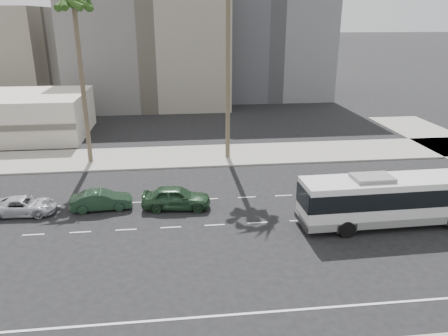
{
  "coord_description": "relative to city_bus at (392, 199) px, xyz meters",
  "views": [
    {
      "loc": [
        -8.45,
        -26.54,
        13.62
      ],
      "look_at": [
        -4.88,
        4.0,
        2.73
      ],
      "focal_mm": 34.57,
      "sensor_mm": 36.0,
      "label": 1
    }
  ],
  "objects": [
    {
      "name": "car_c",
      "position": [
        -25.6,
        4.58,
        -1.27
      ],
      "size": [
        2.29,
        4.68,
        1.28
      ],
      "primitive_type": "imported",
      "rotation": [
        0.0,
        0.0,
        1.53
      ],
      "color": "#B4B4BB",
      "rests_on": "ground"
    },
    {
      "name": "palm_mid",
      "position": [
        -22.81,
        15.85,
        12.51
      ],
      "size": [
        5.19,
        5.19,
        16.02
      ],
      "rotation": [
        0.0,
        0.0,
        -0.27
      ],
      "color": "brown",
      "rests_on": "ground"
    },
    {
      "name": "sidewalk_north",
      "position": [
        -6.03,
        16.7,
        -1.83
      ],
      "size": [
        120.0,
        7.0,
        0.15
      ],
      "primitive_type": "cube",
      "color": "gray",
      "rests_on": "ground"
    },
    {
      "name": "city_bus",
      "position": [
        0.0,
        0.0,
        0.0
      ],
      "size": [
        12.7,
        3.11,
        3.63
      ],
      "rotation": [
        0.0,
        0.0,
        0.02
      ],
      "color": "silver",
      "rests_on": "ground"
    },
    {
      "name": "midrise_beige_west",
      "position": [
        -18.03,
        46.2,
        7.09
      ],
      "size": [
        24.0,
        18.0,
        18.0
      ],
      "primitive_type": "cube",
      "color": "slate",
      "rests_on": "ground"
    },
    {
      "name": "car_a",
      "position": [
        -14.6,
        4.32,
        -1.05
      ],
      "size": [
        2.53,
        5.24,
        1.72
      ],
      "primitive_type": "imported",
      "rotation": [
        0.0,
        0.0,
        1.47
      ],
      "color": "#244329",
      "rests_on": "ground"
    },
    {
      "name": "ground",
      "position": [
        -6.03,
        1.2,
        -1.91
      ],
      "size": [
        700.0,
        700.0,
        0.0
      ],
      "primitive_type": "plane",
      "color": "black",
      "rests_on": "ground"
    },
    {
      "name": "midrise_gray_center",
      "position": [
        1.97,
        53.2,
        11.09
      ],
      "size": [
        20.0,
        20.0,
        26.0
      ],
      "primitive_type": "cube",
      "color": "#4E4F54",
      "rests_on": "ground"
    },
    {
      "name": "car_b",
      "position": [
        -20.1,
        4.78,
        -1.18
      ],
      "size": [
        1.88,
        4.52,
        1.46
      ],
      "primitive_type": "imported",
      "rotation": [
        0.0,
        0.0,
        1.65
      ],
      "color": "#1B3321",
      "rests_on": "ground"
    }
  ]
}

